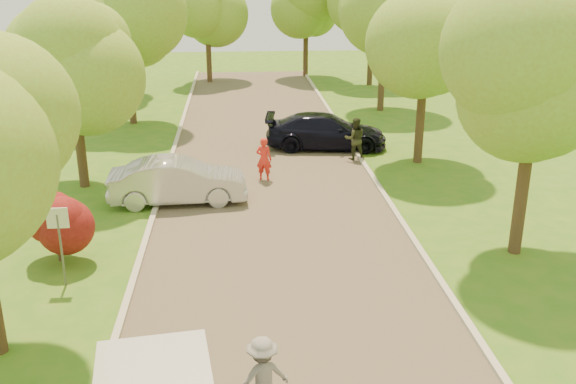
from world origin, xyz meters
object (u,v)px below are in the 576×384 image
object	(u,v)px
street_sign	(59,230)
dark_sedan	(326,131)
person_striped	(264,159)
skateboarder	(263,377)
silver_sedan	(178,181)
person_olive	(355,139)

from	to	relation	value
street_sign	dark_sedan	bearing A→B (deg)	55.35
dark_sedan	person_striped	xyz separation A→B (m)	(-3.00, -4.30, 0.06)
skateboarder	person_striped	world-z (taller)	skateboarder
dark_sedan	skateboarder	world-z (taller)	skateboarder
street_sign	person_striped	distance (m)	9.93
skateboarder	silver_sedan	bearing A→B (deg)	-96.22
person_olive	street_sign	bearing A→B (deg)	48.36
dark_sedan	person_olive	size ratio (longest dim) A/B	2.98
person_olive	person_striped	bearing A→B (deg)	32.06
street_sign	dark_sedan	distance (m)	15.17
street_sign	person_striped	size ratio (longest dim) A/B	1.28
dark_sedan	person_olive	bearing A→B (deg)	-145.33
street_sign	person_olive	xyz separation A→B (m)	(9.60, 10.61, -0.65)
street_sign	person_striped	world-z (taller)	street_sign
person_striped	person_olive	bearing A→B (deg)	-128.12
street_sign	skateboarder	bearing A→B (deg)	-48.77
silver_sedan	person_olive	distance (m)	8.48
person_striped	silver_sedan	bearing A→B (deg)	55.46
dark_sedan	skateboarder	size ratio (longest dim) A/B	3.39
dark_sedan	person_striped	bearing A→B (deg)	151.59
silver_sedan	person_striped	bearing A→B (deg)	-57.57
silver_sedan	person_striped	xyz separation A→B (m)	(3.11, 2.19, 0.06)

